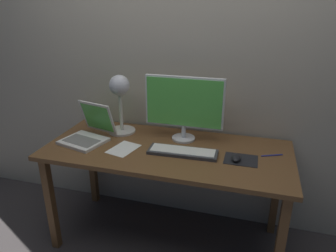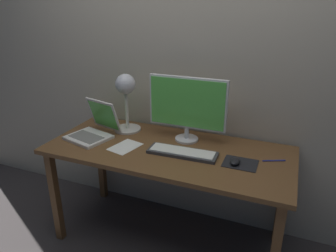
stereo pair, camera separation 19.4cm
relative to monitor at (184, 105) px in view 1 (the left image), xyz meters
The scene contains 11 objects.
ground_plane 1.01m from the monitor, 112.07° to the right, with size 4.80×4.80×0.00m, color #383333.
back_wall 0.39m from the monitor, 106.97° to the left, with size 4.80×0.06×2.60m, color #B2A893.
desk 0.38m from the monitor, 112.07° to the right, with size 1.60×0.70×0.74m.
monitor is the anchor object (origin of this frame).
keyboard_main 0.33m from the monitor, 77.78° to the right, with size 0.44×0.15×0.03m.
laptop 0.67m from the monitor, 164.89° to the right, with size 0.35×0.37×0.25m.
desk_lamp 0.47m from the monitor, behind, with size 0.20×0.20×0.42m.
mousepad 0.52m from the monitor, 26.33° to the right, with size 0.20×0.16×0.00m, color black.
mouse 0.50m from the monitor, 30.30° to the right, with size 0.06×0.10×0.03m, color black.
paper_sheet_near_mouse 0.50m from the monitor, 142.96° to the right, with size 0.15×0.21×0.00m, color white.
pen 0.65m from the monitor, ahead, with size 0.01×0.01×0.14m, color #2633A5.
Camera 1 is at (0.51, -1.78, 1.65)m, focal length 33.61 mm.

